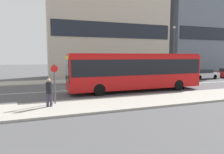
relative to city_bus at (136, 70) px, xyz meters
The scene contains 11 objects.
ground_plane 4.89m from the city_bus, 151.52° to the left, with size 120.00×120.00×0.00m, color #4F4F51.
sidewalk_near 5.99m from the city_bus, 133.93° to the right, with size 44.00×3.50×0.13m.
sidewalk_far 9.46m from the city_bus, 115.22° to the left, with size 44.00×3.50×0.13m.
lane_centerline 4.89m from the city_bus, 151.52° to the left, with size 41.80×0.16×0.01m.
apartment_block_right_tower 28.03m from the city_bus, 34.96° to the left, with size 15.58×6.42×25.45m.
city_bus is the anchor object (origin of this frame).
parked_car_0 9.61m from the city_bus, 36.63° to the left, with size 4.28×1.73×1.28m.
parked_car_1 14.02m from the city_bus, 22.82° to the left, with size 4.24×1.77×1.29m.
pedestrian_near_stop 8.52m from the city_bus, 153.52° to the right, with size 0.35×0.34×1.68m.
bus_stop_sign 7.87m from the city_bus, 156.62° to the right, with size 0.44×0.12×2.48m.
street_lamp 12.48m from the city_bus, 38.27° to the left, with size 0.36×0.36×7.10m.
Camera 1 is at (-4.05, -18.14, 3.13)m, focal length 32.00 mm.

